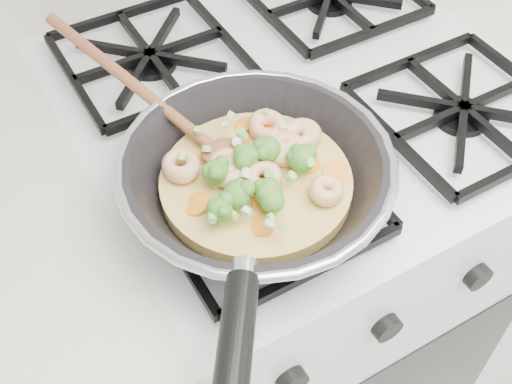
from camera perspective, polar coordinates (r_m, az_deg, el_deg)
stove at (r=1.22m, az=2.80°, el=-7.13°), size 0.60×0.60×0.92m
skillet at (r=0.70m, az=-0.08°, el=1.25°), size 0.35×0.59×0.10m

